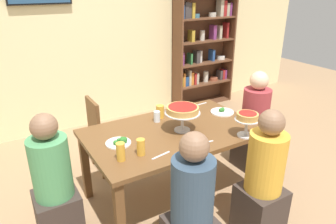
{
  "coord_description": "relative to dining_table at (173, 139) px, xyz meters",
  "views": [
    {
      "loc": [
        -1.38,
        -2.21,
        2.02
      ],
      "look_at": [
        0.0,
        0.1,
        0.89
      ],
      "focal_mm": 33.29,
      "sensor_mm": 36.0,
      "label": 1
    }
  ],
  "objects": [
    {
      "name": "water_glass_clear_near",
      "position": [
        -0.03,
        0.26,
        0.14
      ],
      "size": [
        0.06,
        0.06,
        0.11
      ],
      "primitive_type": "cylinder",
      "color": "white",
      "rests_on": "dining_table"
    },
    {
      "name": "salad_plate_far_diner",
      "position": [
        -0.53,
        0.01,
        0.11
      ],
      "size": [
        0.22,
        0.22,
        0.07
      ],
      "color": "white",
      "rests_on": "dining_table"
    },
    {
      "name": "water_glass_clear_far",
      "position": [
        0.29,
        0.23,
        0.13
      ],
      "size": [
        0.07,
        0.07,
        0.1
      ],
      "primitive_type": "cylinder",
      "color": "white",
      "rests_on": "dining_table"
    },
    {
      "name": "beer_glass_amber_tall",
      "position": [
        -0.45,
        -0.24,
        0.15
      ],
      "size": [
        0.07,
        0.07,
        0.14
      ],
      "primitive_type": "cylinder",
      "color": "gold",
      "rests_on": "dining_table"
    },
    {
      "name": "diner_near_right",
      "position": [
        0.37,
        -0.8,
        -0.16
      ],
      "size": [
        0.34,
        0.34,
        1.15
      ],
      "rotation": [
        0.0,
        0.0,
        1.57
      ],
      "color": "#382D28",
      "rests_on": "ground_plane"
    },
    {
      "name": "cutlery_fork_far",
      "position": [
        -0.33,
        -0.34,
        0.09
      ],
      "size": [
        0.18,
        0.05,
        0.0
      ],
      "primitive_type": "cube",
      "rotation": [
        0.0,
        0.0,
        0.19
      ],
      "color": "silver",
      "rests_on": "dining_table"
    },
    {
      "name": "dining_table",
      "position": [
        0.0,
        0.0,
        0.0
      ],
      "size": [
        1.61,
        0.99,
        0.74
      ],
      "color": "brown",
      "rests_on": "ground_plane"
    },
    {
      "name": "diner_head_west",
      "position": [
        -1.11,
        0.0,
        -0.16
      ],
      "size": [
        0.34,
        0.34,
        1.15
      ],
      "color": "#382D28",
      "rests_on": "ground_plane"
    },
    {
      "name": "diner_near_left",
      "position": [
        -0.35,
        -0.81,
        -0.16
      ],
      "size": [
        0.34,
        0.34,
        1.15
      ],
      "rotation": [
        0.0,
        0.0,
        1.57
      ],
      "color": "#382D28",
      "rests_on": "ground_plane"
    },
    {
      "name": "personal_pizza_stand",
      "position": [
        0.5,
        -0.43,
        0.25
      ],
      "size": [
        0.22,
        0.22,
        0.22
      ],
      "color": "silver",
      "rests_on": "dining_table"
    },
    {
      "name": "bookshelf",
      "position": [
        1.83,
        2.01,
        0.48
      ],
      "size": [
        1.1,
        0.3,
        2.21
      ],
      "color": "brown",
      "rests_on": "ground_plane"
    },
    {
      "name": "chair_far_left",
      "position": [
        -0.39,
        0.83,
        -0.17
      ],
      "size": [
        0.4,
        0.4,
        0.87
      ],
      "rotation": [
        0.0,
        0.0,
        -1.57
      ],
      "color": "brown",
      "rests_on": "ground_plane"
    },
    {
      "name": "beer_glass_amber_spare",
      "position": [
        -0.63,
        -0.24,
        0.16
      ],
      "size": [
        0.07,
        0.07,
        0.15
      ],
      "primitive_type": "cylinder",
      "color": "gold",
      "rests_on": "dining_table"
    },
    {
      "name": "rear_partition",
      "position": [
        0.0,
        2.2,
        0.75
      ],
      "size": [
        8.0,
        0.12,
        2.8
      ],
      "primitive_type": "cube",
      "color": "beige",
      "rests_on": "ground_plane"
    },
    {
      "name": "ground_plane",
      "position": [
        0.0,
        0.0,
        -0.65
      ],
      "size": [
        12.0,
        12.0,
        0.0
      ],
      "primitive_type": "plane",
      "color": "#9E7A56"
    },
    {
      "name": "salad_plate_near_diner",
      "position": [
        0.67,
        0.1,
        0.1
      ],
      "size": [
        0.24,
        0.24,
        0.06
      ],
      "color": "white",
      "rests_on": "dining_table"
    },
    {
      "name": "cutlery_knife_near",
      "position": [
        0.61,
        0.41,
        0.09
      ],
      "size": [
        0.18,
        0.03,
        0.0
      ],
      "primitive_type": "cube",
      "rotation": [
        0.0,
        0.0,
        3.22
      ],
      "color": "silver",
      "rests_on": "dining_table"
    },
    {
      "name": "cutlery_fork_near",
      "position": [
        0.1,
        -0.35,
        0.09
      ],
      "size": [
        0.18,
        0.03,
        0.0
      ],
      "primitive_type": "cube",
      "rotation": [
        0.0,
        0.0,
        -0.1
      ],
      "color": "silver",
      "rests_on": "dining_table"
    },
    {
      "name": "deep_dish_pizza_stand",
      "position": [
        0.07,
        -0.04,
        0.28
      ],
      "size": [
        0.33,
        0.33,
        0.24
      ],
      "color": "silver",
      "rests_on": "dining_table"
    },
    {
      "name": "beer_glass_amber_short",
      "position": [
        0.04,
        0.32,
        0.15
      ],
      "size": [
        0.08,
        0.08,
        0.13
      ],
      "primitive_type": "cylinder",
      "color": "gold",
      "rests_on": "dining_table"
    },
    {
      "name": "diner_head_east",
      "position": [
        1.09,
        0.02,
        -0.16
      ],
      "size": [
        0.34,
        0.34,
        1.15
      ],
      "rotation": [
        0.0,
        0.0,
        3.14
      ],
      "color": "#382D28",
      "rests_on": "ground_plane"
    }
  ]
}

